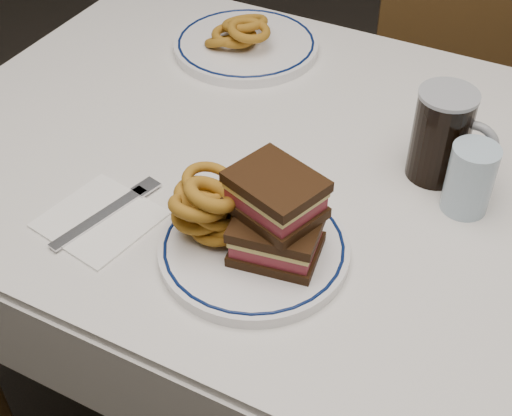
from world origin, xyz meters
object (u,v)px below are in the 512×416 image
at_px(chair_far, 447,83).
at_px(far_plate, 246,45).
at_px(main_plate, 254,249).
at_px(beer_mug, 443,135).
at_px(reuben_sandwich, 276,216).

bearing_deg(chair_far, far_plate, -119.50).
distance_m(chair_far, main_plate, 1.04).
bearing_deg(main_plate, chair_far, 88.27).
distance_m(chair_far, beer_mug, 0.82).
relative_size(main_plate, beer_mug, 1.78).
height_order(main_plate, reuben_sandwich, reuben_sandwich).
xyz_separation_m(reuben_sandwich, far_plate, (-0.29, 0.47, -0.06)).
relative_size(chair_far, reuben_sandwich, 6.16).
bearing_deg(chair_far, reuben_sandwich, -90.10).
distance_m(reuben_sandwich, beer_mug, 0.31).
height_order(main_plate, far_plate, far_plate).
bearing_deg(beer_mug, reuben_sandwich, -116.95).
height_order(chair_far, reuben_sandwich, reuben_sandwich).
height_order(chair_far, beer_mug, beer_mug).
xyz_separation_m(chair_far, beer_mug, (0.14, -0.72, 0.36)).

